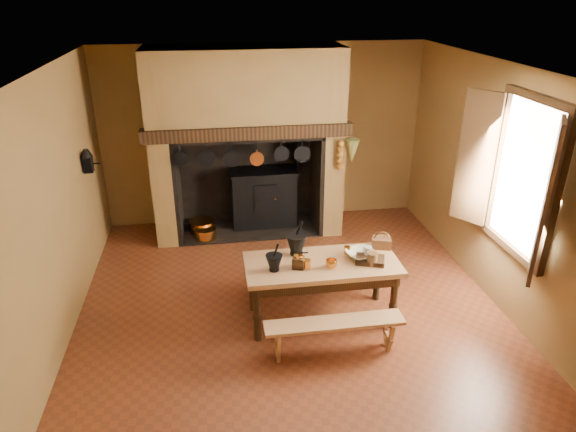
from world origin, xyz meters
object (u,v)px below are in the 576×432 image
object	(u,v)px
bench_front	(334,330)
mixing_bowl	(361,255)
work_table	(322,271)
iron_range	(264,196)
coffee_grinder	(298,262)
wicker_basket	(381,242)

from	to	relation	value
bench_front	mixing_bowl	distance (m)	0.95
work_table	iron_range	bearing A→B (deg)	97.73
coffee_grinder	wicker_basket	distance (m)	1.09
work_table	bench_front	xyz separation A→B (m)	(-0.00, -0.65, -0.32)
iron_range	work_table	distance (m)	2.69
bench_front	coffee_grinder	world-z (taller)	coffee_grinder
mixing_bowl	wicker_basket	distance (m)	0.37
work_table	coffee_grinder	distance (m)	0.35
iron_range	mixing_bowl	distance (m)	2.77
mixing_bowl	iron_range	bearing A→B (deg)	107.20
bench_front	coffee_grinder	xyz separation A→B (m)	(-0.28, 0.57, 0.51)
work_table	bench_front	bearing A→B (deg)	-90.00
iron_range	work_table	bearing A→B (deg)	-82.27
work_table	mixing_bowl	distance (m)	0.48
bench_front	wicker_basket	bearing A→B (deg)	49.38
coffee_grinder	mixing_bowl	world-z (taller)	coffee_grinder
bench_front	coffee_grinder	size ratio (longest dim) A/B	7.48
coffee_grinder	wicker_basket	world-z (taller)	wicker_basket
iron_range	bench_front	world-z (taller)	iron_range
work_table	wicker_basket	world-z (taller)	wicker_basket
mixing_bowl	wicker_basket	bearing A→B (deg)	33.65
work_table	coffee_grinder	xyz separation A→B (m)	(-0.28, -0.08, 0.19)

